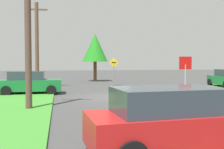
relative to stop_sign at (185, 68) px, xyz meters
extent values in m
plane|color=#3F3F3F|center=(-4.89, 0.76, -1.86)|extent=(120.00, 120.00, 0.00)
cube|color=yellow|center=(-4.89, -7.24, -1.86)|extent=(0.20, 14.00, 0.01)
cylinder|color=#9EA0A8|center=(0.00, 0.00, -0.81)|extent=(0.07, 0.07, 2.11)
cube|color=red|center=(0.00, 0.00, 0.33)|extent=(0.84, 0.10, 0.84)
cube|color=red|center=(-5.19, -10.12, -1.22)|extent=(4.70, 2.01, 0.76)
cube|color=#2D3842|center=(-5.56, -10.15, -0.54)|extent=(2.62, 1.67, 0.60)
cylinder|color=black|center=(-3.68, -9.18, -1.52)|extent=(0.69, 0.26, 0.68)
cylinder|color=black|center=(-6.80, -9.39, -1.52)|extent=(0.69, 0.26, 0.68)
cylinder|color=black|center=(5.97, 6.79, -1.52)|extent=(0.30, 0.70, 0.68)
cube|color=#196B33|center=(-10.07, 3.39, -1.22)|extent=(4.29, 1.87, 0.76)
cube|color=#2D3842|center=(-10.30, 3.39, -0.54)|extent=(2.36, 1.64, 0.60)
cylinder|color=black|center=(-8.61, 4.31, -1.52)|extent=(0.68, 0.22, 0.68)
cylinder|color=black|center=(-8.62, 2.48, -1.52)|extent=(0.68, 0.22, 0.68)
cylinder|color=black|center=(-11.53, 4.31, -1.52)|extent=(0.68, 0.22, 0.68)
cylinder|color=black|center=(-11.53, 2.48, -1.52)|extent=(0.68, 0.22, 0.68)
cylinder|color=brown|center=(-9.49, -3.16, 1.98)|extent=(0.30, 0.30, 7.68)
cylinder|color=brown|center=(-9.90, 7.44, 1.78)|extent=(0.31, 0.31, 7.28)
cube|color=brown|center=(-9.90, 7.44, 4.84)|extent=(1.80, 0.22, 0.12)
cylinder|color=slate|center=(-2.99, 8.57, -0.75)|extent=(0.08, 0.08, 2.22)
cube|color=yellow|center=(-2.99, 8.57, 0.36)|extent=(0.91, 0.04, 0.91)
cube|color=black|center=(-2.99, 8.57, 0.36)|extent=(0.45, 0.04, 0.10)
cylinder|color=brown|center=(-3.84, 15.40, -0.69)|extent=(0.39, 0.39, 2.34)
cone|color=#1F7C1B|center=(-3.84, 15.40, 2.13)|extent=(3.00, 3.00, 3.30)
camera|label=1|loc=(-8.11, -16.10, 0.35)|focal=42.82mm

